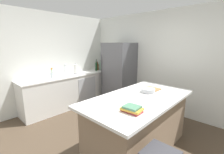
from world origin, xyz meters
name	(u,v)px	position (x,y,z in m)	size (l,w,h in m)	color
ground_plane	(102,149)	(0.00, 0.00, 0.00)	(7.20, 7.20, 0.00)	#4C3D2D
wall_rear	(165,63)	(0.00, 2.25, 1.30)	(6.00, 0.10, 2.60)	silver
wall_left	(37,62)	(-2.45, 0.00, 1.30)	(0.10, 6.00, 2.60)	silver
counter_run_left	(71,90)	(-2.09, 0.74, 0.46)	(0.65, 2.76, 0.91)	silver
kitchen_island	(138,123)	(0.42, 0.46, 0.47)	(1.06, 1.99, 0.93)	#8E755B
refrigerator	(119,74)	(-1.22, 1.85, 0.90)	(0.82, 0.74, 1.80)	#56565B
sink_faucet	(65,70)	(-2.13, 0.60, 1.07)	(0.15, 0.05, 0.30)	silver
flower_vase	(52,75)	(-2.01, 0.16, 1.01)	(0.08, 0.08, 0.27)	silver
paper_towel_roll	(76,69)	(-2.10, 0.92, 1.04)	(0.14, 0.14, 0.31)	gray
syrup_bottle	(104,66)	(-2.00, 2.00, 1.03)	(0.07, 0.07, 0.29)	#5B3319
gin_bottle	(100,66)	(-2.12, 1.91, 1.04)	(0.07, 0.07, 0.31)	#8CB79E
whiskey_bottle	(97,67)	(-2.14, 1.81, 1.02)	(0.08, 0.08, 0.28)	brown
wine_bottle	(96,66)	(-2.08, 1.71, 1.05)	(0.07, 0.07, 0.36)	#19381E
cookbook_stack	(132,109)	(0.66, -0.08, 0.97)	(0.28, 0.22, 0.08)	#A83338
mixing_bowl	(148,90)	(0.39, 0.77, 0.96)	(0.25, 0.25, 0.07)	#B2B5BA
cutting_board	(152,89)	(0.34, 1.00, 0.94)	(0.30, 0.24, 0.02)	#9E7042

